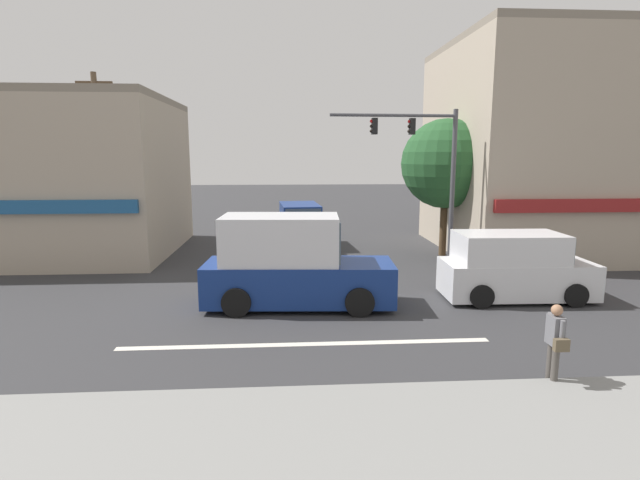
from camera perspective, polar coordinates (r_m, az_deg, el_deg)
name	(u,v)px	position (r m, az deg, el deg)	size (l,w,h in m)	color
ground_plane	(301,302)	(15.60, -2.13, -7.09)	(120.00, 120.00, 0.00)	#333335
lane_marking_stripe	(306,344)	(12.30, -1.64, -11.81)	(9.00, 0.24, 0.01)	silver
sidewalk_curb	(319,471)	(7.83, -0.11, -24.88)	(40.00, 5.00, 0.16)	gray
building_left_block	(54,177)	(25.87, -28.08, 6.42)	(10.52, 9.25, 7.04)	tan
building_right_corner	(562,148)	(26.32, 25.93, 9.43)	(10.82, 9.62, 9.61)	tan
street_tree	(446,164)	(22.85, 14.20, 8.42)	(3.92, 3.92, 6.07)	#4C3823
utility_pole_near_left	(100,167)	(22.13, -23.82, 7.59)	(1.40, 0.22, 7.69)	brown
traffic_light_mast	(429,163)	(19.67, 12.34, 8.55)	(4.89, 0.38, 6.20)	#47474C
van_crossing_leftbound	(514,268)	(16.80, 21.30, -2.99)	(4.65, 2.14, 2.11)	silver
van_crossing_center	(300,227)	(24.51, -2.27, 1.53)	(2.31, 4.73, 2.11)	navy
box_truck_parked_curbside	(292,265)	(14.90, -3.20, -2.92)	(5.71, 2.50, 2.75)	navy
pedestrian_foreground_with_bag	(555,340)	(10.90, 25.27, -10.34)	(0.30, 0.67, 1.67)	#4C4742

